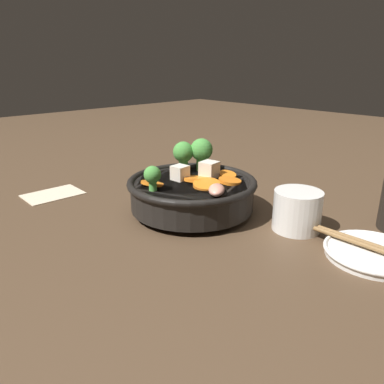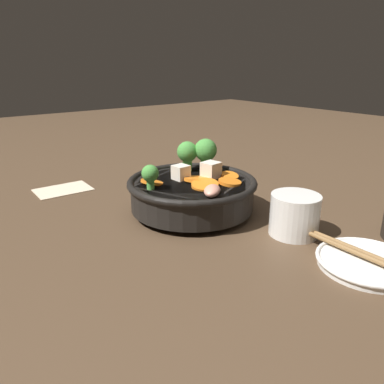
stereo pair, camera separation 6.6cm
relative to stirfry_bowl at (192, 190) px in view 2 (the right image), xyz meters
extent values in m
plane|color=#4C3826|center=(0.00, 0.00, -0.04)|extent=(3.00, 3.00, 0.00)
cylinder|color=black|center=(0.00, 0.00, -0.04)|extent=(0.12, 0.12, 0.01)
cylinder|color=black|center=(0.00, 0.00, -0.01)|extent=(0.22, 0.22, 0.05)
torus|color=black|center=(0.00, 0.00, 0.02)|extent=(0.23, 0.23, 0.01)
cylinder|color=brown|center=(0.00, 0.00, 0.00)|extent=(0.20, 0.20, 0.03)
cylinder|color=orange|center=(-0.04, 0.05, 0.02)|extent=(0.06, 0.06, 0.01)
cylinder|color=orange|center=(0.00, 0.04, 0.02)|extent=(0.07, 0.07, 0.01)
cylinder|color=orange|center=(0.06, -0.03, 0.02)|extent=(0.04, 0.04, 0.01)
cylinder|color=orange|center=(-0.01, 0.01, 0.02)|extent=(0.06, 0.06, 0.01)
cylinder|color=orange|center=(-0.07, 0.02, 0.02)|extent=(0.03, 0.03, 0.01)
cylinder|color=#59B84C|center=(-0.06, -0.04, 0.03)|extent=(0.02, 0.02, 0.03)
sphere|color=#47933D|center=(-0.06, -0.04, 0.06)|extent=(0.04, 0.04, 0.04)
cylinder|color=#59B84C|center=(0.08, -0.01, 0.02)|extent=(0.01, 0.01, 0.02)
sphere|color=#47933D|center=(0.08, -0.01, 0.04)|extent=(0.03, 0.03, 0.03)
cylinder|color=#59B84C|center=(-0.03, -0.06, 0.03)|extent=(0.02, 0.02, 0.02)
sphere|color=#47933D|center=(-0.03, -0.06, 0.05)|extent=(0.04, 0.04, 0.04)
cube|color=silver|center=(-0.04, 0.00, 0.03)|extent=(0.03, 0.03, 0.03)
cube|color=silver|center=(0.01, -0.02, 0.03)|extent=(0.03, 0.03, 0.03)
ellipsoid|color=#EA9E84|center=(0.02, 0.08, 0.02)|extent=(0.05, 0.05, 0.02)
cylinder|color=white|center=(-0.06, 0.29, -0.04)|extent=(0.13, 0.13, 0.01)
torus|color=white|center=(-0.06, 0.29, -0.03)|extent=(0.13, 0.13, 0.01)
cylinder|color=white|center=(-0.07, 0.17, -0.01)|extent=(0.08, 0.08, 0.06)
cylinder|color=brown|center=(-0.07, 0.17, 0.01)|extent=(0.06, 0.06, 0.00)
cube|color=beige|center=(0.14, -0.26, -0.04)|extent=(0.11, 0.08, 0.00)
cylinder|color=olive|center=(-0.06, 0.29, -0.03)|extent=(0.01, 0.23, 0.01)
cylinder|color=olive|center=(-0.07, 0.29, -0.03)|extent=(0.01, 0.23, 0.01)
camera|label=1|loc=(0.43, 0.45, 0.22)|focal=35.00mm
camera|label=2|loc=(0.38, 0.50, 0.22)|focal=35.00mm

